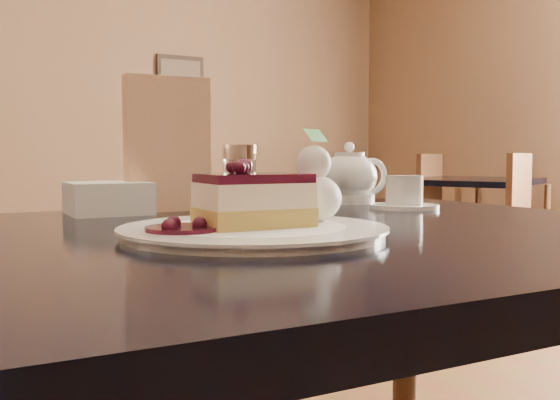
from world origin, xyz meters
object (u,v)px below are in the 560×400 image
dessert_plate (253,232)px  bg_table_far_right (467,273)px  main_table (236,296)px  cheesecake_slice (253,201)px  tea_set (359,181)px

dessert_plate → bg_table_far_right: dessert_plate is taller
bg_table_far_right → main_table: bearing=-164.5°
main_table → bg_table_far_right: main_table is taller
cheesecake_slice → main_table: bearing=90.0°
cheesecake_slice → tea_set: (0.43, 0.37, 0.00)m
tea_set → bg_table_far_right: bearing=40.9°
bg_table_far_right → cheesecake_slice: bearing=-163.9°
cheesecake_slice → tea_set: tea_set is taller
main_table → dessert_plate: 0.11m
main_table → bg_table_far_right: 4.06m
dessert_plate → bg_table_far_right: (3.05, 2.65, -0.77)m
dessert_plate → bg_table_far_right: 4.11m
tea_set → dessert_plate: bearing=-139.0°
cheesecake_slice → bg_table_far_right: 4.12m
cheesecake_slice → tea_set: size_ratio=0.45×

